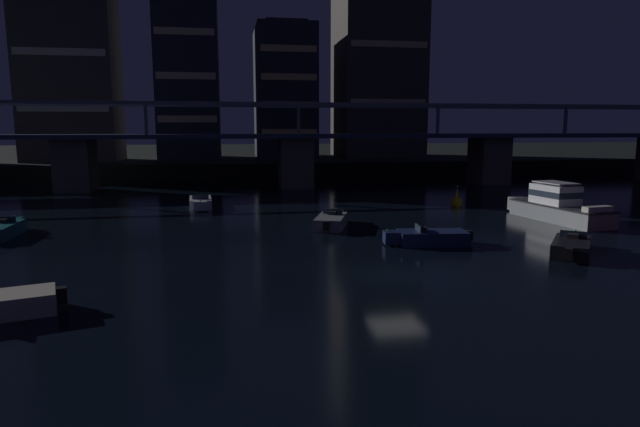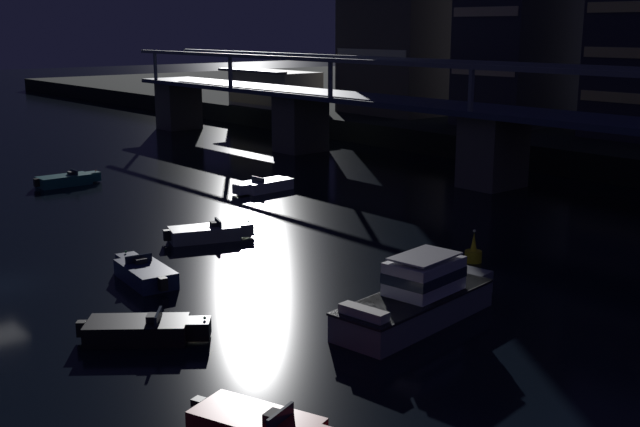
{
  "view_description": "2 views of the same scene",
  "coord_description": "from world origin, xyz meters",
  "px_view_note": "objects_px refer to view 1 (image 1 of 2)",
  "views": [
    {
      "loc": [
        -7.63,
        -23.32,
        6.76
      ],
      "look_at": [
        -1.51,
        12.37,
        0.97
      ],
      "focal_mm": 30.36,
      "sensor_mm": 36.0,
      "label": 1
    },
    {
      "loc": [
        37.41,
        -11.09,
        11.99
      ],
      "look_at": [
        3.35,
        17.53,
        1.53
      ],
      "focal_mm": 44.54,
      "sensor_mm": 36.0,
      "label": 2
    }
  ],
  "objects_px": {
    "tower_east_tall": "(378,22)",
    "speedboat_far_left": "(1,230)",
    "tower_central": "(284,93)",
    "speedboat_near_right": "(331,221)",
    "river_bridge": "(295,151)",
    "cabin_cruiser_near_left": "(557,206)",
    "tower_west_tall": "(188,59)",
    "channel_buoy": "(457,200)",
    "speedboat_mid_right": "(572,246)",
    "tower_west_low": "(67,27)",
    "speedboat_far_center": "(429,237)",
    "speedboat_mid_center": "(201,203)"
  },
  "relations": [
    {
      "from": "cabin_cruiser_near_left",
      "to": "speedboat_far_center",
      "type": "xyz_separation_m",
      "value": [
        -12.25,
        -6.28,
        -0.64
      ]
    },
    {
      "from": "river_bridge",
      "to": "speedboat_mid_right",
      "type": "distance_m",
      "value": 36.93
    },
    {
      "from": "speedboat_far_center",
      "to": "channel_buoy",
      "type": "height_order",
      "value": "channel_buoy"
    },
    {
      "from": "tower_east_tall",
      "to": "speedboat_mid_right",
      "type": "bearing_deg",
      "value": -95.17
    },
    {
      "from": "river_bridge",
      "to": "tower_west_low",
      "type": "xyz_separation_m",
      "value": [
        -28.01,
        17.8,
        15.59
      ]
    },
    {
      "from": "speedboat_far_left",
      "to": "cabin_cruiser_near_left",
      "type": "bearing_deg",
      "value": -0.82
    },
    {
      "from": "speedboat_mid_right",
      "to": "tower_west_low",
      "type": "bearing_deg",
      "value": 126.04
    },
    {
      "from": "cabin_cruiser_near_left",
      "to": "tower_central",
      "type": "bearing_deg",
      "value": 107.2
    },
    {
      "from": "tower_west_tall",
      "to": "channel_buoy",
      "type": "xyz_separation_m",
      "value": [
        24.72,
        -37.69,
        -15.96
      ]
    },
    {
      "from": "speedboat_near_right",
      "to": "tower_central",
      "type": "bearing_deg",
      "value": 87.75
    },
    {
      "from": "channel_buoy",
      "to": "speedboat_far_center",
      "type": "bearing_deg",
      "value": -119.14
    },
    {
      "from": "tower_central",
      "to": "speedboat_far_left",
      "type": "distance_m",
      "value": 54.03
    },
    {
      "from": "speedboat_far_center",
      "to": "tower_east_tall",
      "type": "bearing_deg",
      "value": 77.62
    },
    {
      "from": "tower_west_low",
      "to": "speedboat_far_center",
      "type": "relative_size",
      "value": 6.76
    },
    {
      "from": "tower_east_tall",
      "to": "speedboat_far_left",
      "type": "relative_size",
      "value": 7.99
    },
    {
      "from": "cabin_cruiser_near_left",
      "to": "tower_west_tall",
      "type": "bearing_deg",
      "value": 121.94
    },
    {
      "from": "river_bridge",
      "to": "speedboat_far_left",
      "type": "distance_m",
      "value": 33.15
    },
    {
      "from": "speedboat_near_right",
      "to": "tower_west_tall",
      "type": "bearing_deg",
      "value": 104.62
    },
    {
      "from": "tower_east_tall",
      "to": "cabin_cruiser_near_left",
      "type": "height_order",
      "value": "tower_east_tall"
    },
    {
      "from": "tower_west_tall",
      "to": "speedboat_mid_right",
      "type": "relative_size",
      "value": 6.18
    },
    {
      "from": "tower_west_low",
      "to": "cabin_cruiser_near_left",
      "type": "bearing_deg",
      "value": -44.36
    },
    {
      "from": "speedboat_far_center",
      "to": "tower_west_tall",
      "type": "bearing_deg",
      "value": 107.49
    },
    {
      "from": "river_bridge",
      "to": "speedboat_far_left",
      "type": "relative_size",
      "value": 19.26
    },
    {
      "from": "cabin_cruiser_near_left",
      "to": "speedboat_near_right",
      "type": "bearing_deg",
      "value": 179.35
    },
    {
      "from": "tower_west_tall",
      "to": "speedboat_near_right",
      "type": "relative_size",
      "value": 5.61
    },
    {
      "from": "tower_west_low",
      "to": "channel_buoy",
      "type": "xyz_separation_m",
      "value": [
        40.05,
        -34.67,
        -19.26
      ]
    },
    {
      "from": "speedboat_near_right",
      "to": "speedboat_far_left",
      "type": "xyz_separation_m",
      "value": [
        -21.0,
        0.35,
        0.0
      ]
    },
    {
      "from": "river_bridge",
      "to": "cabin_cruiser_near_left",
      "type": "xyz_separation_m",
      "value": [
        16.08,
        -25.32,
        -3.1
      ]
    },
    {
      "from": "tower_west_tall",
      "to": "speedboat_mid_center",
      "type": "bearing_deg",
      "value": -85.57
    },
    {
      "from": "channel_buoy",
      "to": "tower_west_tall",
      "type": "bearing_deg",
      "value": 123.27
    },
    {
      "from": "tower_west_low",
      "to": "speedboat_near_right",
      "type": "xyz_separation_m",
      "value": [
        27.32,
        -42.93,
        -19.33
      ]
    },
    {
      "from": "cabin_cruiser_near_left",
      "to": "speedboat_mid_center",
      "type": "bearing_deg",
      "value": 157.14
    },
    {
      "from": "speedboat_far_left",
      "to": "speedboat_far_center",
      "type": "relative_size",
      "value": 0.99
    },
    {
      "from": "speedboat_far_left",
      "to": "river_bridge",
      "type": "bearing_deg",
      "value": 48.79
    },
    {
      "from": "tower_west_tall",
      "to": "speedboat_mid_center",
      "type": "xyz_separation_m",
      "value": [
        2.72,
        -35.16,
        -16.02
      ]
    },
    {
      "from": "tower_west_tall",
      "to": "tower_central",
      "type": "relative_size",
      "value": 1.46
    },
    {
      "from": "channel_buoy",
      "to": "tower_east_tall",
      "type": "bearing_deg",
      "value": 84.61
    },
    {
      "from": "speedboat_far_left",
      "to": "tower_west_low",
      "type": "bearing_deg",
      "value": 98.44
    },
    {
      "from": "tower_central",
      "to": "speedboat_near_right",
      "type": "relative_size",
      "value": 3.85
    },
    {
      "from": "speedboat_mid_right",
      "to": "speedboat_mid_center",
      "type": "bearing_deg",
      "value": 134.51
    },
    {
      "from": "speedboat_mid_center",
      "to": "speedboat_far_left",
      "type": "distance_m",
      "value": 15.71
    },
    {
      "from": "tower_east_tall",
      "to": "speedboat_far_left",
      "type": "bearing_deg",
      "value": -128.17
    },
    {
      "from": "tower_east_tall",
      "to": "speedboat_mid_right",
      "type": "relative_size",
      "value": 8.91
    },
    {
      "from": "tower_east_tall",
      "to": "speedboat_near_right",
      "type": "height_order",
      "value": "tower_east_tall"
    },
    {
      "from": "tower_west_low",
      "to": "channel_buoy",
      "type": "distance_m",
      "value": 56.37
    },
    {
      "from": "speedboat_far_center",
      "to": "channel_buoy",
      "type": "xyz_separation_m",
      "value": [
        8.21,
        14.73,
        0.06
      ]
    },
    {
      "from": "tower_west_tall",
      "to": "speedboat_near_right",
      "type": "height_order",
      "value": "tower_west_tall"
    },
    {
      "from": "tower_central",
      "to": "cabin_cruiser_near_left",
      "type": "height_order",
      "value": "tower_central"
    },
    {
      "from": "river_bridge",
      "to": "tower_west_tall",
      "type": "distance_m",
      "value": 27.29
    },
    {
      "from": "tower_west_tall",
      "to": "tower_west_low",
      "type": "bearing_deg",
      "value": -168.88
    }
  ]
}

